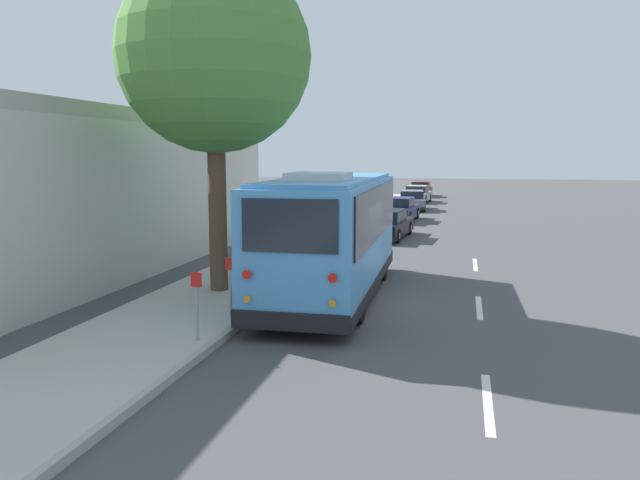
{
  "coord_description": "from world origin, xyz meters",
  "views": [
    {
      "loc": [
        -14.94,
        -2.58,
        3.71
      ],
      "look_at": [
        1.93,
        1.31,
        1.3
      ],
      "focal_mm": 35.0,
      "sensor_mm": 36.0,
      "label": 1
    }
  ],
  "objects_px": {
    "parked_sedan_maroon": "(421,190)",
    "parked_sedan_silver": "(417,195)",
    "parked_sedan_navy": "(399,210)",
    "parked_sedan_black": "(386,225)",
    "shuttle_bus": "(331,230)",
    "sign_post_far": "(230,286)",
    "parked_sedan_gray": "(412,201)",
    "street_tree": "(216,43)",
    "sign_post_near": "(197,305)"
  },
  "relations": [
    {
      "from": "parked_sedan_maroon",
      "to": "parked_sedan_silver",
      "type": "bearing_deg",
      "value": -177.7
    },
    {
      "from": "parked_sedan_navy",
      "to": "parked_sedan_black",
      "type": "bearing_deg",
      "value": -173.9
    },
    {
      "from": "shuttle_bus",
      "to": "sign_post_far",
      "type": "xyz_separation_m",
      "value": [
        -3.04,
        1.6,
        -0.91
      ]
    },
    {
      "from": "parked_sedan_gray",
      "to": "parked_sedan_maroon",
      "type": "xyz_separation_m",
      "value": [
        13.36,
        0.31,
        -0.0
      ]
    },
    {
      "from": "street_tree",
      "to": "parked_sedan_navy",
      "type": "bearing_deg",
      "value": -8.01
    },
    {
      "from": "parked_sedan_black",
      "to": "sign_post_near",
      "type": "height_order",
      "value": "sign_post_near"
    },
    {
      "from": "parked_sedan_black",
      "to": "sign_post_far",
      "type": "bearing_deg",
      "value": 178.9
    },
    {
      "from": "parked_sedan_navy",
      "to": "sign_post_near",
      "type": "xyz_separation_m",
      "value": [
        -23.77,
        1.4,
        0.23
      ]
    },
    {
      "from": "parked_sedan_gray",
      "to": "sign_post_near",
      "type": "distance_m",
      "value": 30.72
    },
    {
      "from": "parked_sedan_navy",
      "to": "parked_sedan_gray",
      "type": "distance_m",
      "value": 6.91
    },
    {
      "from": "parked_sedan_maroon",
      "to": "sign_post_near",
      "type": "height_order",
      "value": "sign_post_near"
    },
    {
      "from": "parked_sedan_black",
      "to": "parked_sedan_maroon",
      "type": "height_order",
      "value": "parked_sedan_maroon"
    },
    {
      "from": "parked_sedan_silver",
      "to": "parked_sedan_maroon",
      "type": "bearing_deg",
      "value": 6.56
    },
    {
      "from": "parked_sedan_silver",
      "to": "parked_sedan_navy",
      "type": "bearing_deg",
      "value": -175.27
    },
    {
      "from": "shuttle_bus",
      "to": "sign_post_far",
      "type": "bearing_deg",
      "value": 151.12
    },
    {
      "from": "parked_sedan_navy",
      "to": "parked_sedan_silver",
      "type": "distance_m",
      "value": 13.48
    },
    {
      "from": "shuttle_bus",
      "to": "sign_post_far",
      "type": "distance_m",
      "value": 3.56
    },
    {
      "from": "street_tree",
      "to": "sign_post_near",
      "type": "xyz_separation_m",
      "value": [
        -4.46,
        -1.31,
        -5.63
      ]
    },
    {
      "from": "parked_sedan_gray",
      "to": "parked_sedan_maroon",
      "type": "bearing_deg",
      "value": -3.59
    },
    {
      "from": "parked_sedan_maroon",
      "to": "sign_post_far",
      "type": "height_order",
      "value": "sign_post_far"
    },
    {
      "from": "parked_sedan_maroon",
      "to": "street_tree",
      "type": "xyz_separation_m",
      "value": [
        -39.58,
        2.57,
        5.87
      ]
    },
    {
      "from": "parked_sedan_black",
      "to": "street_tree",
      "type": "bearing_deg",
      "value": 171.53
    },
    {
      "from": "street_tree",
      "to": "sign_post_far",
      "type": "xyz_separation_m",
      "value": [
        -2.7,
        -1.31,
        -5.63
      ]
    },
    {
      "from": "parked_sedan_navy",
      "to": "parked_sedan_silver",
      "type": "relative_size",
      "value": 1.04
    },
    {
      "from": "parked_sedan_gray",
      "to": "parked_sedan_silver",
      "type": "xyz_separation_m",
      "value": [
        6.57,
        0.11,
        -0.0
      ]
    },
    {
      "from": "parked_sedan_navy",
      "to": "parked_sedan_maroon",
      "type": "relative_size",
      "value": 0.99
    },
    {
      "from": "parked_sedan_black",
      "to": "parked_sedan_maroon",
      "type": "distance_m",
      "value": 27.52
    },
    {
      "from": "parked_sedan_black",
      "to": "parked_sedan_navy",
      "type": "height_order",
      "value": "parked_sedan_navy"
    },
    {
      "from": "parked_sedan_black",
      "to": "parked_sedan_maroon",
      "type": "xyz_separation_m",
      "value": [
        27.52,
        0.31,
        0.02
      ]
    },
    {
      "from": "parked_sedan_navy",
      "to": "parked_sedan_gray",
      "type": "relative_size",
      "value": 1.02
    },
    {
      "from": "parked_sedan_silver",
      "to": "sign_post_far",
      "type": "xyz_separation_m",
      "value": [
        -35.49,
        1.45,
        0.24
      ]
    },
    {
      "from": "shuttle_bus",
      "to": "parked_sedan_gray",
      "type": "height_order",
      "value": "shuttle_bus"
    },
    {
      "from": "parked_sedan_gray",
      "to": "sign_post_far",
      "type": "relative_size",
      "value": 3.28
    },
    {
      "from": "parked_sedan_silver",
      "to": "sign_post_near",
      "type": "bearing_deg",
      "value": -177.29
    },
    {
      "from": "shuttle_bus",
      "to": "parked_sedan_silver",
      "type": "height_order",
      "value": "shuttle_bus"
    },
    {
      "from": "shuttle_bus",
      "to": "parked_sedan_silver",
      "type": "distance_m",
      "value": 32.47
    },
    {
      "from": "parked_sedan_gray",
      "to": "sign_post_far",
      "type": "xyz_separation_m",
      "value": [
        -28.92,
        1.57,
        0.24
      ]
    },
    {
      "from": "parked_sedan_navy",
      "to": "parked_sedan_silver",
      "type": "xyz_separation_m",
      "value": [
        13.48,
        -0.05,
        -0.01
      ]
    },
    {
      "from": "sign_post_far",
      "to": "parked_sedan_silver",
      "type": "bearing_deg",
      "value": -2.34
    },
    {
      "from": "parked_sedan_maroon",
      "to": "street_tree",
      "type": "relative_size",
      "value": 0.49
    },
    {
      "from": "parked_sedan_black",
      "to": "sign_post_far",
      "type": "relative_size",
      "value": 3.61
    },
    {
      "from": "parked_sedan_gray",
      "to": "parked_sedan_black",
      "type": "bearing_deg",
      "value": 175.13
    },
    {
      "from": "shuttle_bus",
      "to": "parked_sedan_maroon",
      "type": "xyz_separation_m",
      "value": [
        39.24,
        0.34,
        -1.15
      ]
    },
    {
      "from": "shuttle_bus",
      "to": "sign_post_near",
      "type": "relative_size",
      "value": 6.55
    },
    {
      "from": "shuttle_bus",
      "to": "street_tree",
      "type": "height_order",
      "value": "street_tree"
    },
    {
      "from": "shuttle_bus",
      "to": "parked_sedan_navy",
      "type": "relative_size",
      "value": 1.96
    },
    {
      "from": "parked_sedan_black",
      "to": "street_tree",
      "type": "distance_m",
      "value": 13.73
    },
    {
      "from": "parked_sedan_black",
      "to": "street_tree",
      "type": "height_order",
      "value": "street_tree"
    },
    {
      "from": "parked_sedan_navy",
      "to": "sign_post_near",
      "type": "height_order",
      "value": "sign_post_near"
    },
    {
      "from": "parked_sedan_gray",
      "to": "sign_post_near",
      "type": "relative_size",
      "value": 3.28
    }
  ]
}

